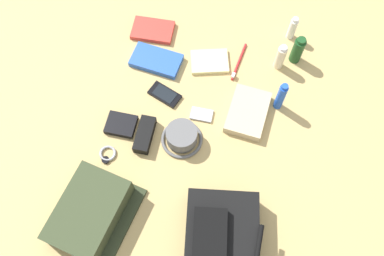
{
  "coord_description": "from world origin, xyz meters",
  "views": [
    {
      "loc": [
        0.6,
        0.14,
        1.41
      ],
      "look_at": [
        0.0,
        0.0,
        0.04
      ],
      "focal_mm": 38.31,
      "sensor_mm": 36.0,
      "label": 1
    }
  ],
  "objects_px": {
    "toiletry_pouch": "(90,213)",
    "folded_towel": "(248,112)",
    "cell_phone": "(165,94)",
    "sunglasses_case": "(145,135)",
    "deodorant_spray": "(281,97)",
    "toothbrush": "(238,63)",
    "backpack": "(221,243)",
    "shampoo_bottle": "(298,50)",
    "bucket_hat": "(182,137)",
    "wristwatch": "(107,154)",
    "toothpaste_tube": "(292,28)",
    "lotion_bottle": "(280,57)",
    "paperback_novel": "(153,30)",
    "media_player": "(201,115)",
    "travel_guidebook": "(156,61)",
    "wallet": "(121,125)",
    "notepad": "(209,61)"
  },
  "relations": [
    {
      "from": "toiletry_pouch",
      "to": "folded_towel",
      "type": "relative_size",
      "value": 1.57
    },
    {
      "from": "cell_phone",
      "to": "sunglasses_case",
      "type": "bearing_deg",
      "value": -8.14
    },
    {
      "from": "deodorant_spray",
      "to": "toothbrush",
      "type": "relative_size",
      "value": 0.85
    },
    {
      "from": "backpack",
      "to": "toiletry_pouch",
      "type": "bearing_deg",
      "value": -89.96
    },
    {
      "from": "shampoo_bottle",
      "to": "sunglasses_case",
      "type": "xyz_separation_m",
      "value": [
        0.47,
        -0.5,
        -0.04
      ]
    },
    {
      "from": "bucket_hat",
      "to": "wristwatch",
      "type": "relative_size",
      "value": 2.18
    },
    {
      "from": "toothpaste_tube",
      "to": "lotion_bottle",
      "type": "relative_size",
      "value": 0.9
    },
    {
      "from": "toothpaste_tube",
      "to": "wristwatch",
      "type": "xyz_separation_m",
      "value": [
        0.68,
        -0.58,
        -0.05
      ]
    },
    {
      "from": "wristwatch",
      "to": "deodorant_spray",
      "type": "bearing_deg",
      "value": 120.61
    },
    {
      "from": "toothbrush",
      "to": "paperback_novel",
      "type": "bearing_deg",
      "value": -101.77
    },
    {
      "from": "bucket_hat",
      "to": "paperback_novel",
      "type": "distance_m",
      "value": 0.51
    },
    {
      "from": "bucket_hat",
      "to": "cell_phone",
      "type": "xyz_separation_m",
      "value": [
        -0.17,
        -0.11,
        -0.02
      ]
    },
    {
      "from": "lotion_bottle",
      "to": "paperback_novel",
      "type": "xyz_separation_m",
      "value": [
        -0.05,
        -0.54,
        -0.05
      ]
    },
    {
      "from": "bucket_hat",
      "to": "shampoo_bottle",
      "type": "xyz_separation_m",
      "value": [
        -0.45,
        0.36,
        0.03
      ]
    },
    {
      "from": "toothbrush",
      "to": "sunglasses_case",
      "type": "xyz_separation_m",
      "value": [
        0.39,
        -0.28,
        0.01
      ]
    },
    {
      "from": "bucket_hat",
      "to": "cell_phone",
      "type": "distance_m",
      "value": 0.2
    },
    {
      "from": "bucket_hat",
      "to": "toothpaste_tube",
      "type": "xyz_separation_m",
      "value": [
        -0.56,
        0.33,
        0.02
      ]
    },
    {
      "from": "toothpaste_tube",
      "to": "lotion_bottle",
      "type": "distance_m",
      "value": 0.16
    },
    {
      "from": "wristwatch",
      "to": "folded_towel",
      "type": "xyz_separation_m",
      "value": [
        -0.28,
        0.47,
        0.01
      ]
    },
    {
      "from": "toothpaste_tube",
      "to": "paperback_novel",
      "type": "bearing_deg",
      "value": -79.49
    },
    {
      "from": "toothpaste_tube",
      "to": "media_player",
      "type": "relative_size",
      "value": 1.36
    },
    {
      "from": "toiletry_pouch",
      "to": "deodorant_spray",
      "type": "height_order",
      "value": "deodorant_spray"
    },
    {
      "from": "bucket_hat",
      "to": "travel_guidebook",
      "type": "xyz_separation_m",
      "value": [
        -0.31,
        -0.18,
        -0.02
      ]
    },
    {
      "from": "media_player",
      "to": "folded_towel",
      "type": "distance_m",
      "value": 0.18
    },
    {
      "from": "toothpaste_tube",
      "to": "sunglasses_case",
      "type": "bearing_deg",
      "value": -39.01
    },
    {
      "from": "toothpaste_tube",
      "to": "media_player",
      "type": "xyz_separation_m",
      "value": [
        0.44,
        -0.28,
        -0.05
      ]
    },
    {
      "from": "travel_guidebook",
      "to": "cell_phone",
      "type": "height_order",
      "value": "travel_guidebook"
    },
    {
      "from": "bucket_hat",
      "to": "sunglasses_case",
      "type": "relative_size",
      "value": 1.11
    },
    {
      "from": "media_player",
      "to": "wristwatch",
      "type": "distance_m",
      "value": 0.38
    },
    {
      "from": "shampoo_bottle",
      "to": "deodorant_spray",
      "type": "distance_m",
      "value": 0.23
    },
    {
      "from": "wristwatch",
      "to": "toothbrush",
      "type": "height_order",
      "value": "toothbrush"
    },
    {
      "from": "backpack",
      "to": "toothbrush",
      "type": "height_order",
      "value": "backpack"
    },
    {
      "from": "travel_guidebook",
      "to": "sunglasses_case",
      "type": "xyz_separation_m",
      "value": [
        0.33,
        0.04,
        0.01
      ]
    },
    {
      "from": "toothpaste_tube",
      "to": "cell_phone",
      "type": "xyz_separation_m",
      "value": [
        0.39,
        -0.44,
        -0.05
      ]
    },
    {
      "from": "toiletry_pouch",
      "to": "sunglasses_case",
      "type": "relative_size",
      "value": 2.25
    },
    {
      "from": "lotion_bottle",
      "to": "toothbrush",
      "type": "xyz_separation_m",
      "value": [
        0.03,
        -0.16,
        -0.05
      ]
    },
    {
      "from": "toiletry_pouch",
      "to": "bucket_hat",
      "type": "height_order",
      "value": "toiletry_pouch"
    },
    {
      "from": "media_player",
      "to": "toothbrush",
      "type": "relative_size",
      "value": 0.47
    },
    {
      "from": "bucket_hat",
      "to": "sunglasses_case",
      "type": "bearing_deg",
      "value": -82.03
    },
    {
      "from": "shampoo_bottle",
      "to": "folded_towel",
      "type": "distance_m",
      "value": 0.33
    },
    {
      "from": "shampoo_bottle",
      "to": "folded_towel",
      "type": "bearing_deg",
      "value": -26.27
    },
    {
      "from": "folded_towel",
      "to": "shampoo_bottle",
      "type": "bearing_deg",
      "value": 153.73
    },
    {
      "from": "paperback_novel",
      "to": "toothbrush",
      "type": "relative_size",
      "value": 0.97
    },
    {
      "from": "toothpaste_tube",
      "to": "bucket_hat",
      "type": "bearing_deg",
      "value": -30.67
    },
    {
      "from": "sunglasses_case",
      "to": "wristwatch",
      "type": "bearing_deg",
      "value": -50.14
    },
    {
      "from": "folded_towel",
      "to": "toiletry_pouch",
      "type": "bearing_deg",
      "value": -41.83
    },
    {
      "from": "deodorant_spray",
      "to": "sunglasses_case",
      "type": "bearing_deg",
      "value": -62.44
    },
    {
      "from": "bucket_hat",
      "to": "wallet",
      "type": "relative_size",
      "value": 1.41
    },
    {
      "from": "shampoo_bottle",
      "to": "travel_guidebook",
      "type": "relative_size",
      "value": 0.63
    },
    {
      "from": "toothpaste_tube",
      "to": "notepad",
      "type": "distance_m",
      "value": 0.37
    }
  ]
}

